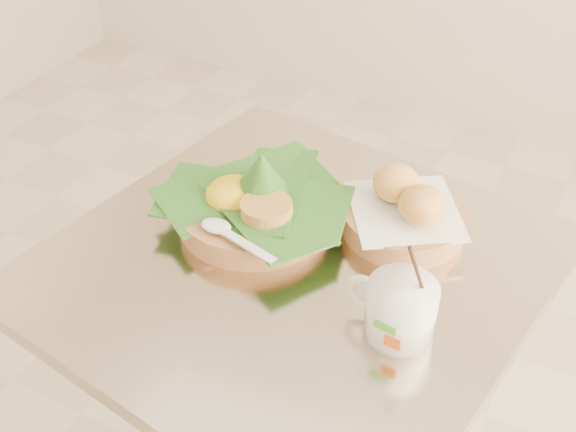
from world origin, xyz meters
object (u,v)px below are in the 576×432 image
at_px(rice_basket, 253,202).
at_px(bread_basket, 405,213).
at_px(cafe_table, 293,355).
at_px(coffee_mug, 399,307).

bearing_deg(rice_basket, bread_basket, 22.08).
bearing_deg(bread_basket, rice_basket, -157.92).
distance_m(cafe_table, bread_basket, 0.32).
xyz_separation_m(bread_basket, coffee_mug, (0.07, -0.21, 0.01)).
xyz_separation_m(cafe_table, bread_basket, (0.13, 0.15, 0.26)).
bearing_deg(cafe_table, coffee_mug, -19.33).
relative_size(cafe_table, coffee_mug, 4.84).
xyz_separation_m(cafe_table, rice_basket, (-0.10, 0.05, 0.26)).
xyz_separation_m(rice_basket, coffee_mug, (0.29, -0.12, 0.00)).
bearing_deg(cafe_table, rice_basket, 151.79).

